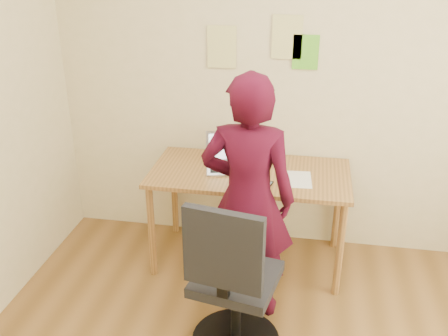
% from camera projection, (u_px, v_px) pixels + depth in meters
% --- Properties ---
extents(room, '(3.58, 3.58, 2.78)m').
position_uv_depth(room, '(267.00, 180.00, 1.99)').
color(room, brown).
rests_on(room, ground).
extents(desk, '(1.40, 0.70, 0.74)m').
position_uv_depth(desk, '(250.00, 182.00, 3.56)').
color(desk, '#A27238').
rests_on(desk, ground).
extents(laptop, '(0.38, 0.35, 0.23)m').
position_uv_depth(laptop, '(229.00, 160.00, 3.57)').
color(laptop, '#BABAC2').
rests_on(laptop, desk).
extents(paper_sheet, '(0.21, 0.28, 0.00)m').
position_uv_depth(paper_sheet, '(297.00, 179.00, 3.40)').
color(paper_sheet, white).
rests_on(paper_sheet, desk).
extents(phone, '(0.10, 0.15, 0.01)m').
position_uv_depth(phone, '(266.00, 185.00, 3.31)').
color(phone, black).
rests_on(phone, desk).
extents(wall_note_left, '(0.21, 0.00, 0.30)m').
position_uv_depth(wall_note_left, '(222.00, 47.00, 3.56)').
color(wall_note_left, '#DED984').
rests_on(wall_note_left, room).
extents(wall_note_mid, '(0.21, 0.00, 0.30)m').
position_uv_depth(wall_note_mid, '(287.00, 37.00, 3.45)').
color(wall_note_mid, '#DED984').
rests_on(wall_note_mid, room).
extents(wall_note_right, '(0.18, 0.00, 0.24)m').
position_uv_depth(wall_note_right, '(306.00, 52.00, 3.47)').
color(wall_note_right, '#62C92D').
rests_on(wall_note_right, room).
extents(office_chair, '(0.53, 0.54, 1.02)m').
position_uv_depth(office_chair, '(232.00, 290.00, 2.80)').
color(office_chair, black).
rests_on(office_chair, ground).
extents(person, '(0.59, 0.40, 1.59)m').
position_uv_depth(person, '(248.00, 199.00, 3.02)').
color(person, '#3C0819').
rests_on(person, ground).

